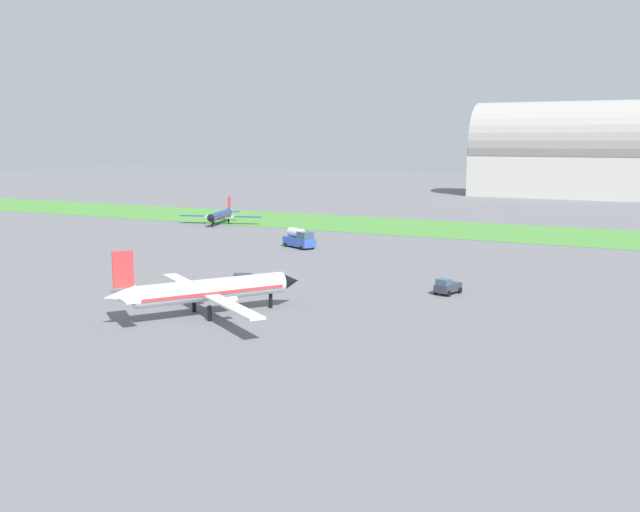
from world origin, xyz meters
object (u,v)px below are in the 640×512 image
baggage_cart_by_runway (243,276)px  fuel_truck_near_gate (299,239)px  airplane_foreground_turboprop (207,290)px  airplane_taxiing_turboprop (220,215)px  pushback_tug_midfield (447,287)px

baggage_cart_by_runway → fuel_truck_near_gate: bearing=75.5°
airplane_foreground_turboprop → fuel_truck_near_gate: (-14.39, 47.00, -1.18)m
airplane_taxiing_turboprop → fuel_truck_near_gate: bearing=38.1°
pushback_tug_midfield → fuel_truck_near_gate: bearing=-112.4°
airplane_taxiing_turboprop → pushback_tug_midfield: airplane_taxiing_turboprop is taller
pushback_tug_midfield → airplane_taxiing_turboprop: bearing=-111.9°
airplane_foreground_turboprop → pushback_tug_midfield: airplane_foreground_turboprop is taller
pushback_tug_midfield → baggage_cart_by_runway: size_ratio=1.35×
airplane_taxiing_turboprop → fuel_truck_near_gate: size_ratio=2.60×
airplane_foreground_turboprop → fuel_truck_near_gate: size_ratio=3.17×
airplane_taxiing_turboprop → baggage_cart_by_runway: airplane_taxiing_turboprop is taller
airplane_taxiing_turboprop → airplane_foreground_turboprop: (46.31, -70.11, 0.75)m
airplane_taxiing_turboprop → pushback_tug_midfield: 81.47m
airplane_foreground_turboprop → pushback_tug_midfield: size_ratio=5.55×
airplane_foreground_turboprop → fuel_truck_near_gate: airplane_foreground_turboprop is taller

